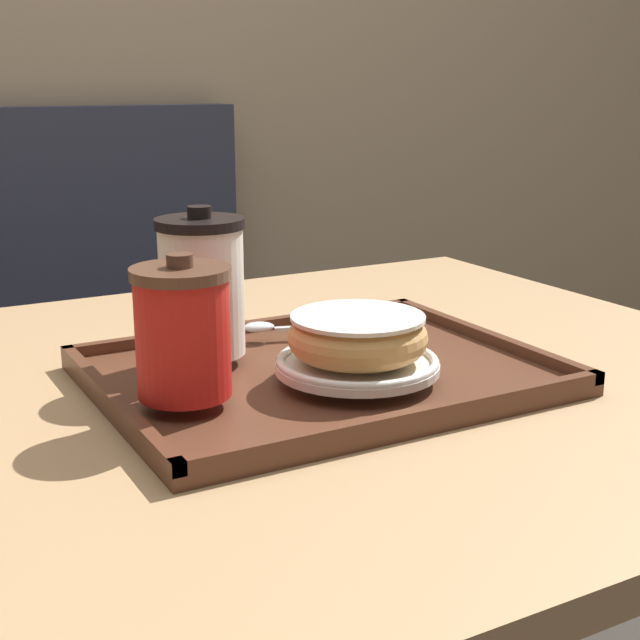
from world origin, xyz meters
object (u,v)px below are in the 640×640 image
(coffee_cup_rear, at_px, (202,286))
(spoon, at_px, (274,327))
(donut_chocolate_glazed, at_px, (358,336))
(coffee_cup_front, at_px, (183,331))

(coffee_cup_rear, bearing_deg, spoon, 21.56)
(coffee_cup_rear, bearing_deg, donut_chocolate_glazed, -49.19)
(spoon, bearing_deg, coffee_cup_front, 60.16)
(coffee_cup_front, bearing_deg, spoon, 42.69)
(coffee_cup_rear, distance_m, spoon, 0.13)
(donut_chocolate_glazed, bearing_deg, coffee_cup_front, 174.82)
(donut_chocolate_glazed, height_order, spoon, donut_chocolate_glazed)
(coffee_cup_front, relative_size, coffee_cup_rear, 0.84)
(donut_chocolate_glazed, distance_m, spoon, 0.17)
(donut_chocolate_glazed, xyz_separation_m, spoon, (-0.01, 0.16, -0.03))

